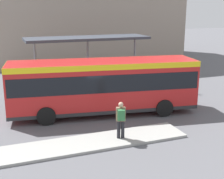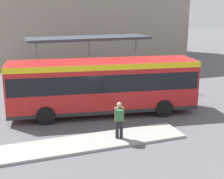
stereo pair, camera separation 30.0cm
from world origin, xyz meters
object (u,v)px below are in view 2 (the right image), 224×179
city_bus (103,83)px  bicycle_green (191,87)px  pedestrian_waiting (119,118)px  bicycle_blue (184,85)px  potted_planter_near_shelter (113,90)px  bicycle_black (182,82)px

city_bus → bicycle_green: 7.77m
pedestrian_waiting → bicycle_blue: pedestrian_waiting is taller
potted_planter_near_shelter → city_bus: bearing=-121.3°
city_bus → potted_planter_near_shelter: (1.47, 2.43, -1.14)m
city_bus → bicycle_green: bearing=26.0°
city_bus → bicycle_blue: bearing=31.6°
pedestrian_waiting → potted_planter_near_shelter: size_ratio=1.39×
pedestrian_waiting → bicycle_green: (7.83, 6.10, -0.72)m
bicycle_black → potted_planter_near_shelter: 6.31m
bicycle_green → bicycle_black: size_ratio=1.10×
bicycle_blue → bicycle_black: bearing=162.0°
pedestrian_waiting → bicycle_black: 11.24m
bicycle_blue → city_bus: bearing=-65.2°
bicycle_green → pedestrian_waiting: bearing=-51.7°
pedestrian_waiting → potted_planter_near_shelter: bearing=-1.0°
bicycle_green → potted_planter_near_shelter: (-5.83, 0.19, 0.27)m
city_bus → bicycle_blue: city_bus is taller
city_bus → bicycle_blue: (7.31, 3.05, -1.42)m
bicycle_blue → bicycle_black: size_ratio=1.07×
bicycle_blue → potted_planter_near_shelter: 5.88m
bicycle_blue → potted_planter_near_shelter: size_ratio=1.41×
city_bus → bicycle_black: 8.65m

